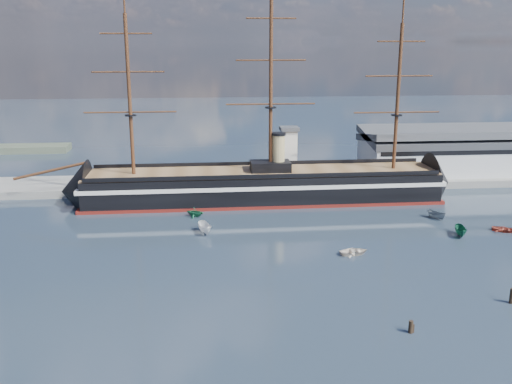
{
  "coord_description": "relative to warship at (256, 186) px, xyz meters",
  "views": [
    {
      "loc": [
        -20.88,
        -79.52,
        39.41
      ],
      "look_at": [
        -9.77,
        35.0,
        9.0
      ],
      "focal_mm": 40.0,
      "sensor_mm": 36.0,
      "label": 1
    }
  ],
  "objects": [
    {
      "name": "quay_tower",
      "position": [
        10.45,
        13.0,
        5.72
      ],
      "size": [
        5.0,
        5.0,
        15.0
      ],
      "color": "silver",
      "rests_on": "ground"
    },
    {
      "name": "motorboat_e",
      "position": [
        50.78,
        -29.3,
        -4.04
      ],
      "size": [
        2.75,
        3.39,
        1.49
      ],
      "primitive_type": "imported",
      "rotation": [
        0.0,
        0.0,
        1.02
      ],
      "color": "#9C3C2D",
      "rests_on": "ground"
    },
    {
      "name": "motorboat_a",
      "position": [
        -13.13,
        -24.37,
        -4.04
      ],
      "size": [
        7.5,
        4.21,
        2.84
      ],
      "primitive_type": "imported",
      "rotation": [
        0.0,
        0.0,
        0.24
      ],
      "color": "silver",
      "rests_on": "ground"
    },
    {
      "name": "warehouse",
      "position": [
        65.45,
        20.0,
        3.95
      ],
      "size": [
        63.0,
        21.0,
        11.6
      ],
      "color": "#B7BABC",
      "rests_on": "ground"
    },
    {
      "name": "motorboat_d",
      "position": [
        -15.3,
        -12.0,
        -4.04
      ],
      "size": [
        5.57,
        7.39,
        2.49
      ],
      "primitive_type": "imported",
      "rotation": [
        0.0,
        0.0,
        1.13
      ],
      "color": "#1A623E",
      "rests_on": "ground"
    },
    {
      "name": "motorboat_b",
      "position": [
        15.13,
        -39.47,
        -4.04
      ],
      "size": [
        1.98,
        3.66,
        1.62
      ],
      "primitive_type": "imported",
      "rotation": [
        0.0,
        0.0,
        1.75
      ],
      "color": "white",
      "rests_on": "ground"
    },
    {
      "name": "motorboat_f",
      "position": [
        39.87,
        -19.19,
        -4.04
      ],
      "size": [
        6.13,
        4.63,
        2.33
      ],
      "primitive_type": "imported",
      "rotation": [
        0.0,
        0.0,
        0.49
      ],
      "color": "slate",
      "rests_on": "ground"
    },
    {
      "name": "ground",
      "position": [
        7.45,
        -20.0,
        -4.04
      ],
      "size": [
        600.0,
        600.0,
        0.0
      ],
      "primitive_type": "plane",
      "color": "#23303D",
      "rests_on": "ground"
    },
    {
      "name": "warship",
      "position": [
        0.0,
        0.0,
        0.0
      ],
      "size": [
        112.9,
        16.53,
        53.94
      ],
      "rotation": [
        0.0,
        0.0,
        0.0
      ],
      "color": "black",
      "rests_on": "ground"
    },
    {
      "name": "piling_near_right",
      "position": [
        33.93,
        -62.45,
        -4.04
      ],
      "size": [
        0.64,
        0.64,
        3.16
      ],
      "primitive_type": "cylinder",
      "color": "black",
      "rests_on": "ground"
    },
    {
      "name": "piling_near_mid",
      "position": [
        15.01,
        -70.0,
        -4.04
      ],
      "size": [
        0.64,
        0.64,
        2.55
      ],
      "primitive_type": "cylinder",
      "color": "black",
      "rests_on": "ground"
    },
    {
      "name": "quay",
      "position": [
        17.45,
        16.0,
        -4.04
      ],
      "size": [
        180.0,
        18.0,
        2.0
      ],
      "primitive_type": "cube",
      "color": "slate",
      "rests_on": "ground"
    },
    {
      "name": "motorboat_c",
      "position": [
        40.08,
        -31.28,
        -4.04
      ],
      "size": [
        6.93,
        4.01,
        2.61
      ],
      "primitive_type": "imported",
      "rotation": [
        0.0,
        0.0,
        -0.26
      ],
      "color": "#134F37",
      "rests_on": "ground"
    }
  ]
}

